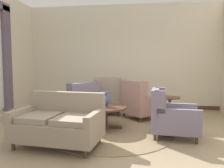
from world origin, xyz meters
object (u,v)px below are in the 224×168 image
at_px(porcelain_vase, 105,100).
at_px(side_table, 170,107).
at_px(armchair_back_corner, 171,117).
at_px(coffee_table, 105,110).
at_px(armchair_near_sideboard, 108,99).
at_px(settee, 59,123).
at_px(armchair_beside_settee, 79,104).
at_px(armchair_near_window, 141,103).

height_order(porcelain_vase, side_table, porcelain_vase).
bearing_deg(side_table, armchair_back_corner, -95.96).
xyz_separation_m(coffee_table, armchair_near_sideboard, (-0.17, 1.46, 0.03)).
relative_size(settee, armchair_beside_settee, 1.27).
bearing_deg(armchair_near_window, side_table, -162.51).
bearing_deg(armchair_back_corner, side_table, -1.14).
relative_size(armchair_back_corner, armchair_near_sideboard, 0.88).
distance_m(armchair_near_window, armchair_beside_settee, 1.63).
height_order(porcelain_vase, armchair_back_corner, armchair_back_corner).
bearing_deg(coffee_table, armchair_near_window, 54.54).
distance_m(armchair_back_corner, side_table, 1.06).
bearing_deg(porcelain_vase, armchair_back_corner, -15.68).
bearing_deg(side_table, armchair_near_window, 149.94).
height_order(settee, side_table, settee).
height_order(coffee_table, armchair_near_window, armchair_near_window).
distance_m(settee, armchair_near_sideboard, 2.61).
bearing_deg(side_table, coffee_table, -155.52).
bearing_deg(settee, armchair_near_sideboard, 85.64).
relative_size(porcelain_vase, armchair_beside_settee, 0.26).
xyz_separation_m(armchair_back_corner, armchair_beside_settee, (-2.19, 1.14, 0.00)).
height_order(porcelain_vase, armchair_near_window, armchair_near_window).
height_order(coffee_table, settee, settee).
xyz_separation_m(armchair_near_window, armchair_beside_settee, (-1.60, -0.33, -0.01)).
xyz_separation_m(coffee_table, side_table, (1.47, 0.67, -0.03)).
relative_size(porcelain_vase, armchair_back_corner, 0.34).
height_order(armchair_back_corner, armchair_beside_settee, armchair_beside_settee).
distance_m(armchair_near_sideboard, armchair_beside_settee, 0.97).
distance_m(porcelain_vase, side_table, 1.65).
xyz_separation_m(porcelain_vase, armchair_back_corner, (1.37, -0.38, -0.25)).
xyz_separation_m(porcelain_vase, settee, (-0.64, -1.10, -0.26)).
bearing_deg(armchair_beside_settee, settee, 45.63).
bearing_deg(armchair_back_corner, settee, 114.38).
xyz_separation_m(armchair_back_corner, side_table, (0.11, 1.06, -0.02)).
bearing_deg(porcelain_vase, coffee_table, 31.78).
xyz_separation_m(armchair_near_sideboard, armchair_beside_settee, (-0.66, -0.72, -0.04)).
height_order(settee, armchair_near_window, armchair_near_window).
relative_size(porcelain_vase, armchair_near_window, 0.27).
relative_size(armchair_back_corner, armchair_beside_settee, 0.78).
distance_m(settee, armchair_beside_settee, 1.86).
bearing_deg(armchair_beside_settee, porcelain_vase, 87.56).
bearing_deg(armchair_beside_settee, armchair_near_sideboard, 177.28).
relative_size(armchair_near_sideboard, side_table, 1.68).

